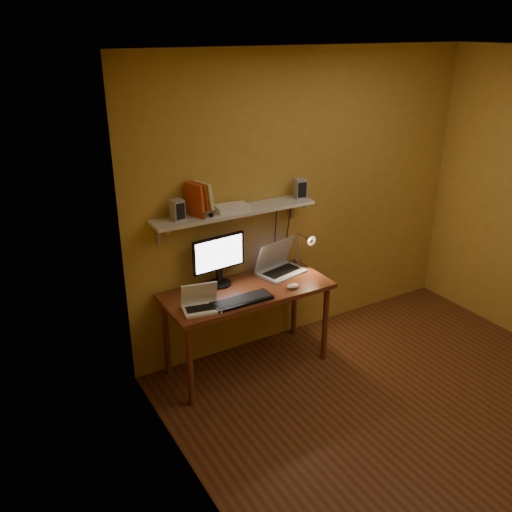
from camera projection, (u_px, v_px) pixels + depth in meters
room at (446, 262)px, 3.58m from camera, size 3.44×3.24×2.64m
desk at (247, 298)px, 4.48m from camera, size 1.40×0.60×0.75m
wall_shelf at (235, 212)px, 4.36m from camera, size 1.40×0.25×0.21m
monitor at (219, 258)px, 4.42m from camera, size 0.47×0.22×0.43m
laptop at (278, 264)px, 4.72m from camera, size 0.45×0.36×0.28m
netbook at (200, 302)px, 4.11m from camera, size 0.31×0.25×0.21m
keyboard at (242, 301)px, 4.22m from camera, size 0.49×0.16×0.03m
mouse at (293, 286)px, 4.45m from camera, size 0.11×0.08×0.04m
desk_lamp at (305, 245)px, 4.77m from camera, size 0.09×0.23×0.38m
speaker_left at (177, 210)px, 4.10m from camera, size 0.10×0.10×0.16m
speaker_right at (300, 188)px, 4.62m from camera, size 0.11×0.11×0.17m
books at (199, 200)px, 4.16m from camera, size 0.19×0.19×0.27m
shelf_camera at (210, 214)px, 4.15m from camera, size 0.10×0.05×0.06m
router at (232, 208)px, 4.33m from camera, size 0.29×0.21×0.04m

